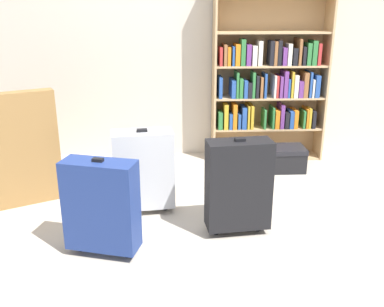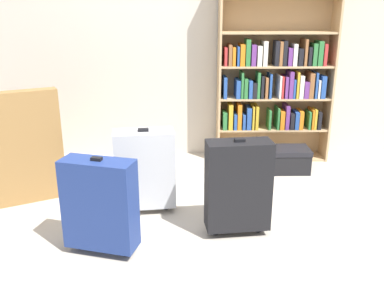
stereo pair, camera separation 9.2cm
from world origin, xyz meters
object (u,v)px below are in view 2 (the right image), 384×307
at_px(bookshelf, 274,74).
at_px(armchair, 14,156).
at_px(suitcase_black, 238,185).
at_px(suitcase_navy_blue, 100,204).
at_px(storage_box, 287,159).
at_px(mug, 76,188).
at_px(suitcase_silver, 145,169).

xyz_separation_m(bookshelf, armchair, (-2.31, -0.82, -0.55)).
bearing_deg(suitcase_black, bookshelf, 71.50).
bearing_deg(armchair, bookshelf, 19.54).
bearing_deg(suitcase_navy_blue, storage_box, 43.02).
bearing_deg(bookshelf, storage_box, -77.06).
bearing_deg(suitcase_navy_blue, mug, 113.22).
bearing_deg(storage_box, suitcase_black, -117.68).
bearing_deg(mug, suitcase_black, -28.11).
distance_m(bookshelf, mug, 2.17).
relative_size(suitcase_navy_blue, suitcase_silver, 0.99).
relative_size(storage_box, suitcase_navy_blue, 0.63).
distance_m(storage_box, suitcase_navy_blue, 2.07).
distance_m(bookshelf, storage_box, 0.85).
xyz_separation_m(bookshelf, suitcase_navy_blue, (-1.42, -1.80, -0.53)).
distance_m(armchair, suitcase_silver, 1.19).
height_order(mug, suitcase_black, suitcase_black).
height_order(bookshelf, suitcase_silver, bookshelf).
relative_size(mug, suitcase_black, 0.17).
relative_size(bookshelf, suitcase_silver, 2.85).
bearing_deg(mug, bookshelf, 26.03).
relative_size(bookshelf, suitcase_black, 2.72).
height_order(bookshelf, mug, bookshelf).
relative_size(bookshelf, suitcase_navy_blue, 2.89).
bearing_deg(storage_box, mug, -165.59).
height_order(bookshelf, suitcase_black, bookshelf).
relative_size(storage_box, suitcase_black, 0.59).
bearing_deg(suitcase_silver, bookshelf, 45.48).
bearing_deg(suitcase_silver, mug, 152.46).
xyz_separation_m(bookshelf, suitcase_black, (-0.53, -1.57, -0.51)).
distance_m(storage_box, suitcase_silver, 1.53).
relative_size(armchair, suitcase_silver, 1.43).
bearing_deg(armchair, suitcase_black, -22.74).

